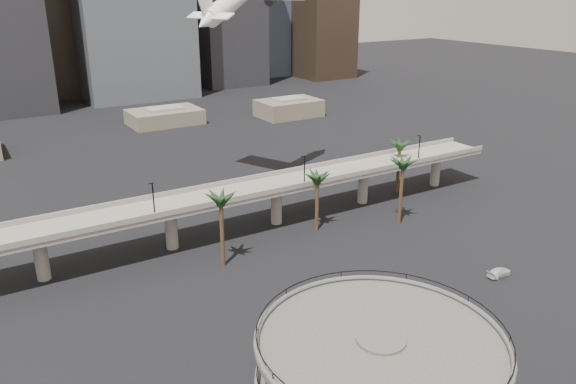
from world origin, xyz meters
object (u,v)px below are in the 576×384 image
car_c (499,272)px  overpass (226,199)px  car_a (287,357)px  car_b (342,307)px

car_c → overpass: bearing=36.9°
overpass → car_a: size_ratio=29.36×
car_a → car_b: size_ratio=0.95×
car_b → car_c: 28.98m
car_c → car_b: bearing=78.3°
car_a → car_b: (13.05, 5.78, 0.01)m
car_c → car_a: bearing=89.2°
car_a → overpass: bearing=8.4°
car_a → car_c: car_a is taller
car_a → car_b: car_b is taller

